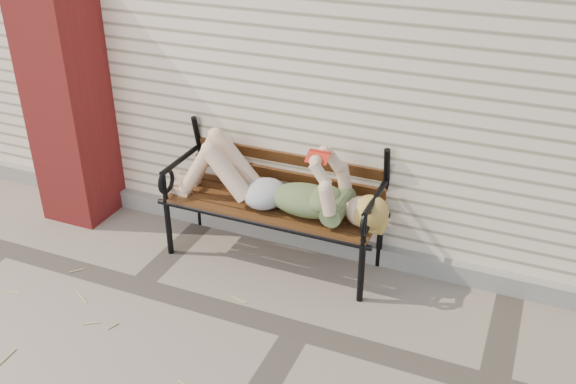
% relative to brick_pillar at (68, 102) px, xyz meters
% --- Properties ---
extents(ground, '(80.00, 80.00, 0.00)m').
position_rel_brick_pillar_xyz_m(ground, '(2.30, -0.75, -1.00)').
color(ground, '#796B5D').
rests_on(ground, ground).
extents(house_wall, '(8.00, 4.00, 3.00)m').
position_rel_brick_pillar_xyz_m(house_wall, '(2.30, 2.25, 0.50)').
color(house_wall, beige).
rests_on(house_wall, ground).
extents(foundation_strip, '(8.00, 0.10, 0.15)m').
position_rel_brick_pillar_xyz_m(foundation_strip, '(2.30, 0.22, -0.93)').
color(foundation_strip, gray).
rests_on(foundation_strip, ground).
extents(brick_pillar, '(0.50, 0.50, 2.00)m').
position_rel_brick_pillar_xyz_m(brick_pillar, '(0.00, 0.00, 0.00)').
color(brick_pillar, '#AA2926').
rests_on(brick_pillar, ground).
extents(garden_bench, '(1.75, 0.70, 1.13)m').
position_rel_brick_pillar_xyz_m(garden_bench, '(1.81, 0.06, -0.37)').
color(garden_bench, black).
rests_on(garden_bench, ground).
extents(reading_woman, '(1.65, 0.37, 0.52)m').
position_rel_brick_pillar_xyz_m(reading_woman, '(1.82, -0.08, -0.33)').
color(reading_woman, '#0A454C').
rests_on(reading_woman, ground).
extents(straw_scatter, '(2.88, 1.51, 0.01)m').
position_rel_brick_pillar_xyz_m(straw_scatter, '(0.82, -1.39, -0.99)').
color(straw_scatter, tan).
rests_on(straw_scatter, ground).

